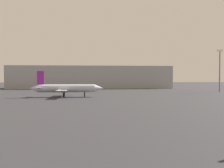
{
  "coord_description": "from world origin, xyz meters",
  "views": [
    {
      "loc": [
        1.03,
        -7.14,
        6.59
      ],
      "look_at": [
        6.31,
        51.25,
        4.91
      ],
      "focal_mm": 38.58,
      "sensor_mm": 36.0,
      "label": 1
    }
  ],
  "objects": [
    {
      "name": "airplane_distant",
      "position": [
        -6.94,
        73.16,
        2.89
      ],
      "size": [
        24.09,
        16.63,
        8.62
      ],
      "rotation": [
        0.0,
        0.0,
        -0.01
      ],
      "color": "#B2BCCC",
      "rests_on": "ground_plane"
    },
    {
      "name": "light_mast_right",
      "position": [
        57.41,
        93.31,
        10.56
      ],
      "size": [
        2.4,
        0.5,
        18.61
      ],
      "color": "slate",
      "rests_on": "ground_plane"
    },
    {
      "name": "terminal_building",
      "position": [
        1.48,
        137.56,
        6.55
      ],
      "size": [
        94.52,
        18.44,
        13.1
      ],
      "primitive_type": "cube",
      "color": "#999EA3",
      "rests_on": "ground_plane"
    }
  ]
}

